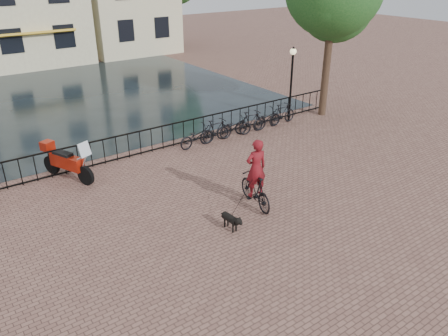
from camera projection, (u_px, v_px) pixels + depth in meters
ground at (288, 246)px, 11.92m from camera, size 100.00×100.00×0.00m
canal_water at (76, 99)px, 24.59m from camera, size 20.00×20.00×0.00m
railing at (152, 140)px, 17.56m from camera, size 20.00×0.05×1.02m
lamp_post at (292, 72)px, 20.26m from camera, size 0.30×0.30×3.45m
cyclist at (256, 177)px, 13.48m from camera, size 0.91×1.98×2.62m
dog at (230, 221)px, 12.56m from camera, size 0.32×0.84×0.55m
motorcycle at (66, 158)px, 15.24m from camera, size 1.40×2.31×1.63m
parked_bike_0 at (197, 136)px, 18.09m from camera, size 1.75×0.71×0.90m
parked_bike_1 at (216, 131)px, 18.57m from camera, size 1.67×0.51×1.00m
parked_bike_2 at (234, 127)px, 19.10m from camera, size 1.78×0.81×0.90m
parked_bike_3 at (251, 122)px, 19.58m from camera, size 1.70×0.64×1.00m
parked_bike_4 at (267, 119)px, 20.10m from camera, size 1.75×0.71×0.90m
parked_bike_5 at (282, 114)px, 20.58m from camera, size 1.69×0.58×1.00m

